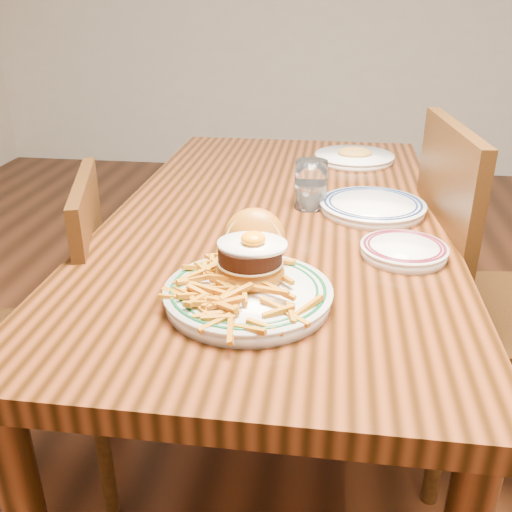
# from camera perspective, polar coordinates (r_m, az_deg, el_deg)

# --- Properties ---
(floor) EXTENTS (6.00, 6.00, 0.00)m
(floor) POSITION_cam_1_polar(r_m,az_deg,el_deg) (1.89, 1.88, -17.40)
(floor) COLOR black
(floor) RESTS_ON ground
(table) EXTENTS (0.85, 1.60, 0.75)m
(table) POSITION_cam_1_polar(r_m,az_deg,el_deg) (1.53, 2.23, 1.29)
(table) COLOR black
(table) RESTS_ON floor
(chair_left) EXTENTS (0.51, 0.51, 0.87)m
(chair_left) POSITION_cam_1_polar(r_m,az_deg,el_deg) (1.59, -19.44, -7.17)
(chair_left) COLOR #41260D
(chair_left) RESTS_ON floor
(chair_right) EXTENTS (0.50, 0.50, 0.99)m
(chair_right) POSITION_cam_1_polar(r_m,az_deg,el_deg) (1.65, 21.60, -3.85)
(chair_right) COLOR #41260D
(chair_right) RESTS_ON floor
(main_plate) EXTENTS (0.31, 0.32, 0.15)m
(main_plate) POSITION_cam_1_polar(r_m,az_deg,el_deg) (1.06, -0.69, -2.25)
(main_plate) COLOR white
(main_plate) RESTS_ON table
(side_plate) EXTENTS (0.19, 0.19, 0.03)m
(side_plate) POSITION_cam_1_polar(r_m,az_deg,el_deg) (1.27, 14.58, 0.64)
(side_plate) COLOR white
(side_plate) RESTS_ON table
(rear_plate) EXTENTS (0.27, 0.27, 0.03)m
(rear_plate) POSITION_cam_1_polar(r_m,az_deg,el_deg) (1.52, 11.58, 4.91)
(rear_plate) COLOR white
(rear_plate) RESTS_ON table
(water_glass) EXTENTS (0.08, 0.08, 0.13)m
(water_glass) POSITION_cam_1_polar(r_m,az_deg,el_deg) (1.51, 5.48, 6.85)
(water_glass) COLOR white
(water_glass) RESTS_ON table
(far_plate) EXTENTS (0.26, 0.26, 0.05)m
(far_plate) POSITION_cam_1_polar(r_m,az_deg,el_deg) (1.98, 9.80, 9.74)
(far_plate) COLOR white
(far_plate) RESTS_ON table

